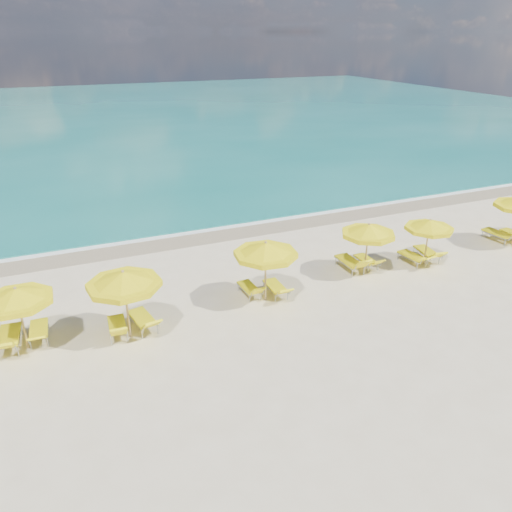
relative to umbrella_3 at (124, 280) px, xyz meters
name	(u,v)px	position (x,y,z in m)	size (l,w,h in m)	color
ground_plane	(272,300)	(5.33, 0.36, -2.08)	(120.00, 120.00, 0.00)	beige
ocean	(102,117)	(5.33, 48.36, -2.08)	(120.00, 80.00, 0.30)	#126961
wet_sand_band	(210,233)	(5.33, 7.76, -2.08)	(120.00, 2.60, 0.01)	tan
foam_line	(205,228)	(5.33, 8.56, -2.08)	(120.00, 1.20, 0.03)	white
whitecap_near	(69,195)	(-0.67, 17.36, -2.08)	(14.00, 0.36, 0.05)	white
whitecap_far	(238,152)	(13.33, 24.36, -2.08)	(18.00, 0.30, 0.05)	white
umbrella_2	(17,296)	(-3.13, 0.59, -0.20)	(2.81, 2.81, 2.21)	tan
umbrella_3	(124,280)	(0.00, 0.00, 0.00)	(2.95, 2.95, 2.44)	tan
umbrella_4	(266,250)	(5.12, 0.47, -0.04)	(2.91, 2.91, 2.40)	tan
umbrella_5	(368,231)	(9.86, 0.92, -0.17)	(2.49, 2.49, 2.23)	tan
umbrella_6	(429,226)	(12.79, 0.70, -0.31)	(2.46, 2.46, 2.07)	tan
lounger_2_left	(10,341)	(-3.64, 0.83, -1.84)	(0.82, 2.00, 0.88)	#A5A8AD
lounger_2_right	(39,334)	(-2.75, 0.96, -1.87)	(0.65, 1.76, 0.72)	#A5A8AD
lounger_3_left	(118,330)	(-0.36, 0.22, -1.87)	(0.66, 1.67, 0.82)	#A5A8AD
lounger_3_right	(143,323)	(0.51, 0.29, -1.85)	(0.92, 1.90, 0.83)	#A5A8AD
lounger_4_left	(250,291)	(4.71, 1.01, -1.88)	(0.60, 1.58, 0.75)	#A5A8AD
lounger_4_right	(276,290)	(5.65, 0.66, -1.87)	(0.60, 1.71, 0.74)	#A5A8AD
lounger_5_left	(350,265)	(9.46, 1.39, -1.84)	(0.66, 1.88, 0.93)	#A5A8AD
lounger_5_right	(366,263)	(10.28, 1.40, -1.88)	(0.55, 1.60, 0.71)	#A5A8AD
lounger_6_left	(413,259)	(12.32, 0.89, -1.87)	(0.74, 1.78, 0.74)	#A5A8AD
lounger_6_right	(427,255)	(13.18, 0.99, -1.86)	(0.89, 1.87, 0.81)	#A5A8AD
lounger_7_left	(498,237)	(17.79, 1.35, -1.85)	(0.83, 1.98, 0.78)	#A5A8AD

